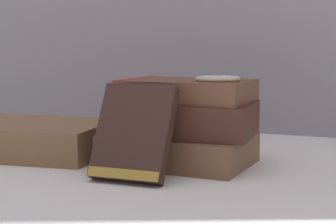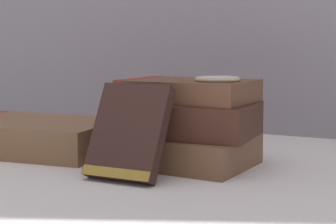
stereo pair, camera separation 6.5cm
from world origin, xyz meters
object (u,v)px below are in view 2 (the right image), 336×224
at_px(book_flat_top, 186,91).
at_px(book_leaning_front, 128,136).
at_px(pocket_watch, 218,79).
at_px(book_side_left, 32,135).
at_px(book_flat_middle, 184,118).
at_px(book_flat_bottom, 176,149).

xyz_separation_m(book_flat_top, book_leaning_front, (-0.02, -0.12, -0.05)).
distance_m(book_flat_top, pocket_watch, 0.05).
bearing_deg(book_side_left, book_flat_top, 0.08).
distance_m(book_side_left, book_leaning_front, 0.24).
xyz_separation_m(book_side_left, pocket_watch, (0.30, 0.01, 0.09)).
distance_m(book_flat_middle, book_leaning_front, 0.11).
bearing_deg(book_leaning_front, book_side_left, 157.81).
bearing_deg(book_leaning_front, pocket_watch, 54.67).
relative_size(book_flat_top, book_leaning_front, 1.50).
bearing_deg(pocket_watch, book_leaning_front, -125.33).
xyz_separation_m(book_flat_bottom, book_side_left, (-0.24, -0.01, 0.00)).
relative_size(book_side_left, pocket_watch, 4.12).
relative_size(book_flat_top, pocket_watch, 2.74).
bearing_deg(book_side_left, book_leaning_front, -27.79).
xyz_separation_m(book_flat_bottom, book_flat_top, (0.01, 0.01, 0.08)).
distance_m(book_side_left, pocket_watch, 0.31).
bearing_deg(book_flat_bottom, book_flat_middle, 12.44).
bearing_deg(book_flat_top, book_flat_bottom, -126.95).
distance_m(book_flat_bottom, book_leaning_front, 0.11).
distance_m(book_flat_bottom, book_flat_middle, 0.04).
distance_m(book_flat_middle, book_flat_top, 0.04).
distance_m(book_flat_bottom, pocket_watch, 0.11).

